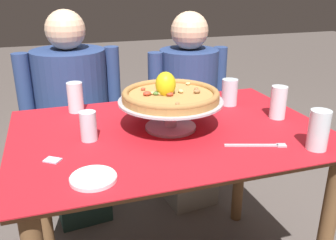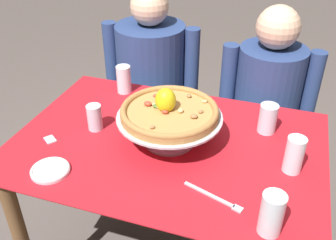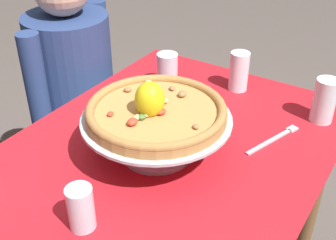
{
  "view_description": "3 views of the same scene",
  "coord_description": "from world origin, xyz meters",
  "views": [
    {
      "loc": [
        -0.42,
        -1.24,
        1.3
      ],
      "look_at": [
        -0.0,
        0.02,
        0.79
      ],
      "focal_mm": 39.15,
      "sensor_mm": 36.0,
      "label": 1
    },
    {
      "loc": [
        0.38,
        -1.14,
        1.64
      ],
      "look_at": [
        -0.0,
        0.02,
        0.85
      ],
      "focal_mm": 40.89,
      "sensor_mm": 36.0,
      "label": 2
    },
    {
      "loc": [
        -0.79,
        -0.54,
        1.48
      ],
      "look_at": [
        0.05,
        0.0,
        0.85
      ],
      "focal_mm": 46.51,
      "sensor_mm": 36.0,
      "label": 3
    }
  ],
  "objects": [
    {
      "name": "water_glass_front_right",
      "position": [
        0.42,
        -0.32,
        0.82
      ],
      "size": [
        0.07,
        0.07,
        0.14
      ],
      "color": "silver",
      "rests_on": "dining_table"
    },
    {
      "name": "diner_left",
      "position": [
        -0.32,
        0.68,
        0.58
      ],
      "size": [
        0.53,
        0.41,
        1.17
      ],
      "color": "#1E3833",
      "rests_on": "ground"
    },
    {
      "name": "pizza",
      "position": [
        0.0,
        0.01,
        0.89
      ],
      "size": [
        0.37,
        0.37,
        0.11
      ],
      "color": "#BC8447",
      "rests_on": "pizza_stand"
    },
    {
      "name": "sugar_packet",
      "position": [
        -0.44,
        -0.13,
        0.76
      ],
      "size": [
        0.06,
        0.06,
        0.0
      ],
      "primitive_type": "cube",
      "rotation": [
        0.0,
        0.0,
        2.51
      ],
      "color": "silver",
      "rests_on": "dining_table"
    },
    {
      "name": "water_glass_side_right",
      "position": [
        0.47,
        -0.02,
        0.82
      ],
      "size": [
        0.07,
        0.07,
        0.14
      ],
      "color": "white",
      "rests_on": "dining_table"
    },
    {
      "name": "water_glass_back_left",
      "position": [
        -0.33,
        0.33,
        0.81
      ],
      "size": [
        0.07,
        0.07,
        0.13
      ],
      "color": "white",
      "rests_on": "dining_table"
    },
    {
      "name": "water_glass_back_right",
      "position": [
        0.36,
        0.2,
        0.81
      ],
      "size": [
        0.07,
        0.07,
        0.12
      ],
      "color": "silver",
      "rests_on": "dining_table"
    },
    {
      "name": "pizza_stand",
      "position": [
        0.01,
        0.01,
        0.84
      ],
      "size": [
        0.4,
        0.4,
        0.12
      ],
      "color": "#B7B7C1",
      "rests_on": "dining_table"
    },
    {
      "name": "side_plate",
      "position": [
        -0.33,
        -0.29,
        0.76
      ],
      "size": [
        0.14,
        0.14,
        0.02
      ],
      "color": "white",
      "rests_on": "dining_table"
    },
    {
      "name": "dining_table",
      "position": [
        0.0,
        0.0,
        0.64
      ],
      "size": [
        1.19,
        0.83,
        0.76
      ],
      "color": "brown",
      "rests_on": "ground"
    },
    {
      "name": "diner_right",
      "position": [
        0.32,
        0.64,
        0.55
      ],
      "size": [
        0.48,
        0.36,
        1.14
      ],
      "color": "gray",
      "rests_on": "ground"
    },
    {
      "name": "dinner_fork",
      "position": [
        0.25,
        -0.24,
        0.76
      ],
      "size": [
        0.21,
        0.08,
        0.01
      ],
      "color": "#B7B7C1",
      "rests_on": "dining_table"
    },
    {
      "name": "water_glass_side_left",
      "position": [
        -0.31,
        0.0,
        0.8
      ],
      "size": [
        0.06,
        0.06,
        0.11
      ],
      "color": "silver",
      "rests_on": "dining_table"
    }
  ]
}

